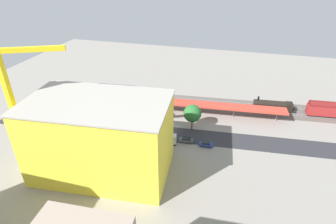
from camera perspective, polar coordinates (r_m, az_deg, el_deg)
The scene contains 24 objects.
ground_plane at distance 95.88m, azimuth 0.69°, elevation -3.65°, with size 201.99×201.99×0.00m, color gray.
rail_bed at distance 113.87m, azimuth 3.33°, elevation 1.98°, with size 126.25×13.44×0.01m, color #5B544C.
street_asphalt at distance 93.52m, azimuth 0.24°, elevation -4.59°, with size 126.25×9.00×0.01m, color #2D2D33.
track_rails at distance 113.79m, azimuth 3.34°, elevation 2.06°, with size 125.86×16.93×0.12m.
platform_canopy_near at distance 104.22m, azimuth 5.13°, elevation 1.73°, with size 68.84×10.79×4.39m.
locomotive at distance 114.81m, azimuth 21.24°, elevation 1.23°, with size 15.98×4.21×5.37m.
passenger_coach at distance 118.69m, azimuth 30.88°, elevation 0.53°, with size 17.18×4.42×6.20m.
freight_coach_far at distance 118.47m, azimuth -10.48°, elevation 4.33°, with size 17.47×4.31×5.96m.
parked_car_0 at distance 88.21m, azimuth 7.92°, elevation -6.66°, with size 4.46×2.12×1.68m.
parked_car_1 at distance 89.37m, azimuth 3.84°, elevation -5.86°, with size 4.82×2.14×1.74m.
parked_car_2 at distance 90.48m, azimuth -0.68°, elevation -5.29°, with size 4.15×2.10×1.76m.
parked_car_3 at distance 92.66m, azimuth -5.24°, elevation -4.51°, with size 4.34×2.15×1.71m.
construction_building at distance 74.99m, azimuth -13.79°, elevation -5.34°, with size 35.60×20.75×21.10m, color yellow.
construction_roof_slab at distance 69.62m, azimuth -14.82°, elevation 1.98°, with size 36.20×21.35×0.40m, color #ADA89E.
tower_crane at distance 81.71m, azimuth -29.04°, elevation 1.85°, with size 20.28×10.42×34.09m.
box_truck_0 at distance 91.61m, azimuth -7.04°, elevation -4.38°, with size 9.03×2.68×3.40m.
box_truck_1 at distance 90.00m, azimuth -5.89°, elevation -5.02°, with size 8.86×2.62×3.30m.
box_truck_2 at distance 88.25m, azimuth -0.93°, elevation -5.67°, with size 8.67×3.73×3.18m.
street_tree_0 at distance 101.39m, azimuth -10.33°, elevation 0.94°, with size 4.34×4.34×6.99m.
street_tree_1 at distance 97.70m, azimuth -3.53°, elevation 0.44°, with size 5.66×5.66×7.93m.
street_tree_2 at distance 93.55m, azimuth 5.10°, elevation -0.31°, with size 6.13×6.13×9.19m.
street_tree_3 at distance 112.20m, azimuth -20.59°, elevation 2.58°, with size 4.39×4.39×7.45m.
street_tree_4 at distance 109.18m, azimuth -19.16°, elevation 2.40°, with size 5.10×5.10×8.29m.
traffic_light at distance 91.87m, azimuth -9.71°, elevation -2.65°, with size 0.50×0.36×6.26m.
Camera 1 is at (-19.62, 78.09, 52.06)m, focal length 29.31 mm.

